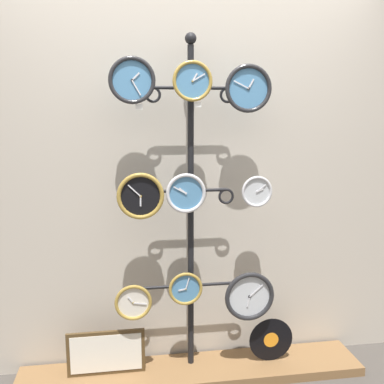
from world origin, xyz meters
The scene contains 16 objects.
shop_wall centered at (0.00, 0.57, 1.40)m, with size 4.40×0.04×2.80m.
low_shelf centered at (0.00, 0.35, 0.03)m, with size 2.20×0.36×0.06m.
display_stand centered at (0.00, 0.41, 0.74)m, with size 0.73×0.37×2.13m.
clock_top_left centered at (-0.34, 0.33, 1.85)m, with size 0.26×0.04×0.26m.
clock_top_center centered at (-0.01, 0.31, 1.85)m, with size 0.23×0.04×0.23m.
clock_top_right centered at (0.33, 0.33, 1.82)m, with size 0.28×0.04×0.28m.
clock_middle_left centered at (-0.31, 0.32, 1.20)m, with size 0.28×0.04×0.28m.
clock_middle_center centered at (-0.04, 0.31, 1.21)m, with size 0.24×0.04×0.24m.
clock_middle_right centered at (0.39, 0.33, 1.20)m, with size 0.19×0.04×0.19m.
clock_bottom_left centered at (-0.37, 0.31, 0.55)m, with size 0.23×0.04×0.23m.
clock_bottom_center centered at (-0.05, 0.32, 0.61)m, with size 0.21×0.04×0.21m.
clock_bottom_right centered at (0.35, 0.30, 0.54)m, with size 0.32×0.04×0.32m.
vinyl_record centered at (0.52, 0.35, 0.21)m, with size 0.29×0.01×0.29m.
picture_frame centered at (-0.54, 0.36, 0.20)m, with size 0.48×0.02×0.29m.
price_tag_upper centered at (-0.31, 0.33, 1.71)m, with size 0.04×0.00×0.03m.
price_tag_mid centered at (0.03, 0.31, 1.72)m, with size 0.04×0.00×0.03m.
Camera 1 is at (-0.41, -2.26, 1.68)m, focal length 42.00 mm.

